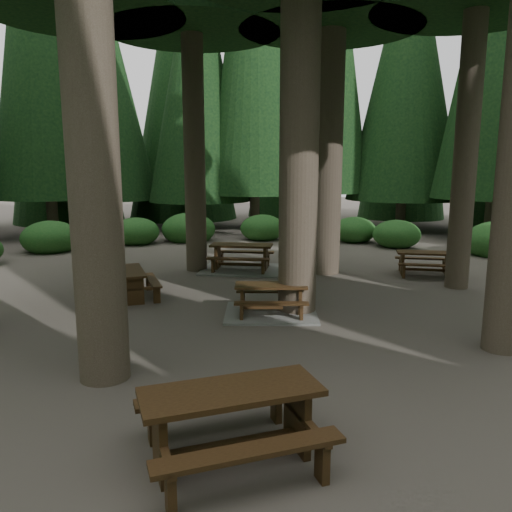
{
  "coord_description": "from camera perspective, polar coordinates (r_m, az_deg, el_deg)",
  "views": [
    {
      "loc": [
        -1.22,
        -10.48,
        3.24
      ],
      "look_at": [
        -0.02,
        1.2,
        1.1
      ],
      "focal_mm": 35.0,
      "sensor_mm": 36.0,
      "label": 1
    }
  ],
  "objects": [
    {
      "name": "picnic_table_b",
      "position": [
        12.66,
        -14.21,
        -2.61
      ],
      "size": [
        1.68,
        1.91,
        0.71
      ],
      "rotation": [
        0.0,
        0.0,
        1.81
      ],
      "color": "#382010",
      "rests_on": "ground"
    },
    {
      "name": "picnic_table_c",
      "position": [
        15.57,
        -1.67,
        -0.61
      ],
      "size": [
        2.83,
        2.52,
        0.82
      ],
      "rotation": [
        0.0,
        0.0,
        -0.24
      ],
      "color": "gray",
      "rests_on": "ground"
    },
    {
      "name": "ground",
      "position": [
        11.03,
        0.74,
        -6.75
      ],
      "size": [
        80.0,
        80.0,
        0.0
      ],
      "primitive_type": "plane",
      "color": "#595048",
      "rests_on": "ground"
    },
    {
      "name": "picnic_table_a",
      "position": [
        11.03,
        1.71,
        -5.58
      ],
      "size": [
        2.18,
        1.87,
        0.68
      ],
      "rotation": [
        0.0,
        0.0,
        -0.11
      ],
      "color": "gray",
      "rests_on": "ground"
    },
    {
      "name": "picnic_table_d",
      "position": [
        15.69,
        18.74,
        -0.4
      ],
      "size": [
        1.93,
        1.71,
        0.7
      ],
      "rotation": [
        0.0,
        0.0,
        -0.29
      ],
      "color": "#382010",
      "rests_on": "ground"
    },
    {
      "name": "shrub_ring",
      "position": [
        11.74,
        3.74,
        -3.69
      ],
      "size": [
        23.86,
        24.64,
        1.49
      ],
      "color": "#216223",
      "rests_on": "ground"
    },
    {
      "name": "picnic_table_e",
      "position": [
        5.73,
        -2.83,
        -17.52
      ],
      "size": [
        2.28,
        1.99,
        0.85
      ],
      "rotation": [
        0.0,
        0.0,
        0.23
      ],
      "color": "#382010",
      "rests_on": "ground"
    }
  ]
}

